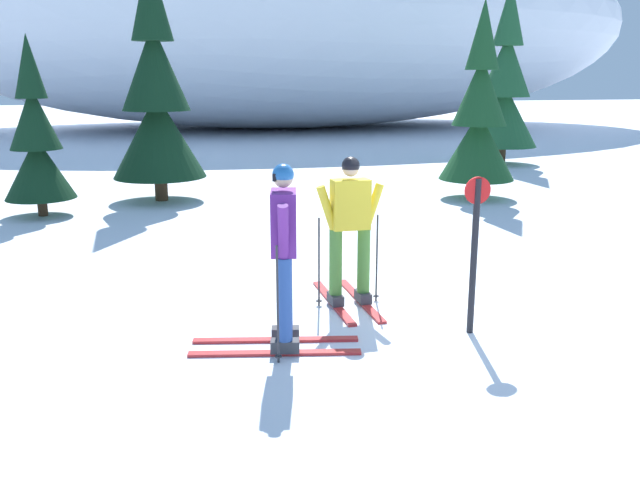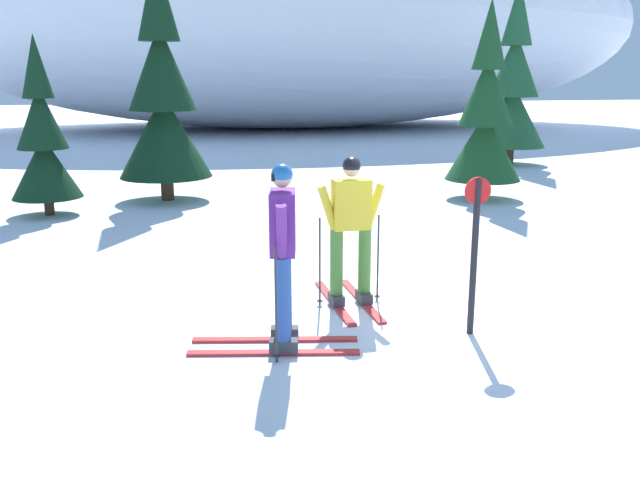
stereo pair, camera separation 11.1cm
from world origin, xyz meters
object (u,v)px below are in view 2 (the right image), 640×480
Objects in this scene: skier_yellow_jacket at (351,228)px; trail_marker_post at (475,247)px; skier_purple_jacket at (282,253)px; pine_tree_center_left at (163,100)px; pine_tree_center_right at (486,118)px; pine_tree_far_left at (43,141)px; pine_tree_far_right at (513,89)px.

skier_yellow_jacket is 1.06× the size of trail_marker_post.
skier_yellow_jacket is 1.52m from trail_marker_post.
pine_tree_center_left is (-1.13, 8.62, 1.16)m from skier_purple_jacket.
pine_tree_center_right is (5.63, 7.31, 0.79)m from skier_purple_jacket.
pine_tree_far_left is at bearing 125.53° from trail_marker_post.
pine_tree_center_left is at bearing 97.46° from skier_purple_jacket.
pine_tree_far_right is (12.45, 5.14, 0.82)m from pine_tree_far_left.
pine_tree_center_left reaches higher than pine_tree_far_left.
pine_tree_center_right is (9.01, -0.16, 0.34)m from pine_tree_far_left.
pine_tree_center_right is at bearing 53.17° from skier_yellow_jacket.
pine_tree_center_right is 0.79× the size of pine_tree_far_right.
pine_tree_center_left reaches higher than skier_purple_jacket.
pine_tree_far_left is 0.67× the size of pine_tree_center_left.
pine_tree_far_right reaches higher than pine_tree_center_right.
skier_yellow_jacket is 0.42× the size of pine_tree_center_right.
pine_tree_center_left is at bearing 27.09° from pine_tree_far_left.
skier_purple_jacket is 0.34× the size of pine_tree_far_right.
skier_purple_jacket is at bearing -131.75° from skier_yellow_jacket.
pine_tree_center_right is at bearing -11.00° from pine_tree_center_left.
skier_purple_jacket is 1.47m from skier_yellow_jacket.
skier_yellow_jacket is at bearing -55.62° from pine_tree_far_left.
skier_purple_jacket is at bearing 178.74° from trail_marker_post.
pine_tree_center_right is (6.76, -1.31, -0.37)m from pine_tree_center_left.
pine_tree_center_left reaches higher than skier_yellow_jacket.
skier_purple_jacket is 0.54× the size of pine_tree_far_left.
skier_purple_jacket is at bearing -127.62° from pine_tree_center_right.
pine_tree_far_left is 13.50m from pine_tree_far_right.
pine_tree_far_right is at bearing 60.73° from trail_marker_post.
skier_yellow_jacket is 14.13m from pine_tree_far_right.
trail_marker_post is at bearing -1.26° from skier_purple_jacket.
skier_purple_jacket is at bearing -82.54° from pine_tree_center_left.
skier_purple_jacket is 0.44× the size of pine_tree_center_right.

